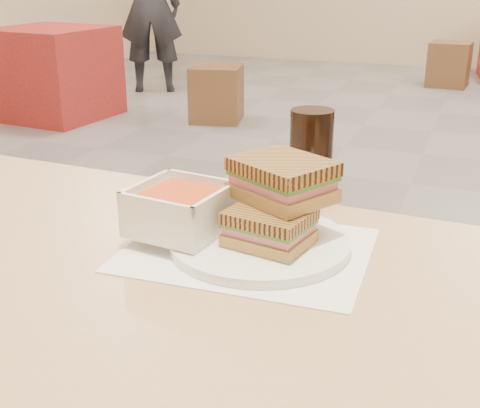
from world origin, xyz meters
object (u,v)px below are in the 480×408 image
(bg_chair_0r, at_px, (217,94))
(bg_chair_2l, at_px, (449,64))
(panini_lower, at_px, (269,227))
(patron_a, at_px, (149,4))
(main_table, at_px, (124,341))
(soup_bowl, at_px, (180,211))
(bg_table_0, at_px, (54,73))
(plate, at_px, (260,242))
(cola_glass, at_px, (311,156))

(bg_chair_0r, relative_size, bg_chair_2l, 1.04)
(panini_lower, height_order, bg_chair_2l, panini_lower)
(patron_a, bearing_deg, panini_lower, -59.37)
(main_table, relative_size, bg_chair_2l, 2.91)
(soup_bowl, height_order, bg_chair_0r, soup_bowl)
(bg_table_0, bearing_deg, plate, -49.10)
(main_table, height_order, cola_glass, cola_glass)
(bg_table_0, bearing_deg, bg_chair_0r, 14.67)
(bg_table_0, bearing_deg, bg_chair_2l, 41.94)
(bg_chair_2l, bearing_deg, bg_table_0, -138.06)
(plate, bearing_deg, bg_chair_0r, 114.16)
(main_table, bearing_deg, bg_table_0, 128.23)
(cola_glass, bearing_deg, panini_lower, -88.41)
(plate, height_order, bg_chair_0r, plate)
(panini_lower, bearing_deg, cola_glass, 91.59)
(main_table, bearing_deg, soup_bowl, 71.19)
(cola_glass, relative_size, bg_table_0, 0.19)
(cola_glass, relative_size, bg_chair_2l, 0.37)
(soup_bowl, bearing_deg, main_table, -108.81)
(bg_table_0, xyz_separation_m, bg_chair_0r, (1.23, 0.32, -0.13))
(soup_bowl, distance_m, patron_a, 5.17)
(soup_bowl, bearing_deg, panini_lower, 0.95)
(plate, xyz_separation_m, patron_a, (-2.65, 4.49, 0.03))
(bg_chair_2l, bearing_deg, soup_bowl, -90.43)
(plate, bearing_deg, soup_bowl, -171.89)
(panini_lower, relative_size, bg_table_0, 0.15)
(panini_lower, bearing_deg, patron_a, 120.63)
(soup_bowl, bearing_deg, plate, 8.11)
(panini_lower, xyz_separation_m, bg_chair_2l, (-0.09, 5.79, -0.58))
(bg_chair_0r, bearing_deg, bg_chair_2l, 54.56)
(bg_table_0, bearing_deg, main_table, -51.77)
(bg_chair_0r, height_order, patron_a, patron_a)
(panini_lower, xyz_separation_m, bg_table_0, (-2.86, 3.30, -0.45))
(panini_lower, xyz_separation_m, cola_glass, (-0.01, 0.24, 0.04))
(bg_chair_2l, bearing_deg, cola_glass, -89.11)
(plate, bearing_deg, bg_table_0, 130.90)
(patron_a, bearing_deg, main_table, -61.64)
(soup_bowl, bearing_deg, bg_chair_2l, 89.57)
(main_table, height_order, bg_chair_2l, main_table)
(main_table, xyz_separation_m, cola_glass, (0.17, 0.35, 0.19))
(bg_table_0, relative_size, patron_a, 0.53)
(soup_bowl, xyz_separation_m, patron_a, (-2.53, 4.51, -0.01))
(patron_a, bearing_deg, cola_glass, -58.06)
(plate, bearing_deg, bg_chair_2l, 90.73)
(plate, height_order, bg_table_0, plate)
(bg_chair_0r, bearing_deg, bg_table_0, -165.33)
(panini_lower, height_order, patron_a, patron_a)
(cola_glass, xyz_separation_m, patron_a, (-2.66, 4.27, -0.04))
(main_table, bearing_deg, patron_a, 118.36)
(panini_lower, xyz_separation_m, bg_chair_0r, (-1.64, 3.62, -0.58))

